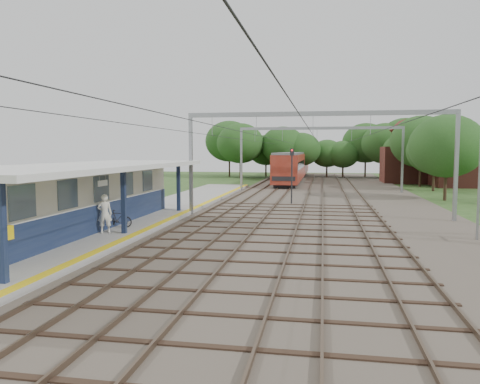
# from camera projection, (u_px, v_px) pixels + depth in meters

# --- Properties ---
(ground) EXTENTS (160.00, 160.00, 0.00)m
(ground) POSITION_uv_depth(u_px,v_px,m) (210.00, 277.00, 16.58)
(ground) COLOR #2D4C1E
(ground) RESTS_ON ground
(ballast_bed) EXTENTS (18.00, 90.00, 0.10)m
(ballast_bed) POSITION_uv_depth(u_px,v_px,m) (324.00, 196.00, 45.30)
(ballast_bed) COLOR #473D33
(ballast_bed) RESTS_ON ground
(platform) EXTENTS (5.00, 52.00, 0.35)m
(platform) POSITION_uv_depth(u_px,v_px,m) (152.00, 214.00, 31.60)
(platform) COLOR gray
(platform) RESTS_ON ground
(yellow_stripe) EXTENTS (0.45, 52.00, 0.01)m
(yellow_stripe) POSITION_uv_depth(u_px,v_px,m) (184.00, 213.00, 31.19)
(yellow_stripe) COLOR yellow
(yellow_stripe) RESTS_ON platform
(station_building) EXTENTS (3.41, 18.00, 3.40)m
(station_building) POSITION_uv_depth(u_px,v_px,m) (79.00, 197.00, 24.81)
(station_building) COLOR beige
(station_building) RESTS_ON platform
(canopy) EXTENTS (6.40, 20.00, 3.44)m
(canopy) POSITION_uv_depth(u_px,v_px,m) (88.00, 167.00, 23.49)
(canopy) COLOR #131F3E
(canopy) RESTS_ON platform
(rail_tracks) EXTENTS (11.80, 88.00, 0.15)m
(rail_tracks) POSITION_uv_depth(u_px,v_px,m) (298.00, 195.00, 45.72)
(rail_tracks) COLOR brown
(rail_tracks) RESTS_ON ballast_bed
(catenary_system) EXTENTS (17.22, 88.00, 7.00)m
(catenary_system) POSITION_uv_depth(u_px,v_px,m) (318.00, 139.00, 40.29)
(catenary_system) COLOR gray
(catenary_system) RESTS_ON ground
(tree_band) EXTENTS (31.72, 30.88, 8.82)m
(tree_band) POSITION_uv_depth(u_px,v_px,m) (323.00, 148.00, 71.49)
(tree_band) COLOR #382619
(tree_band) RESTS_ON ground
(house_near) EXTENTS (7.00, 6.12, 7.89)m
(house_near) POSITION_uv_depth(u_px,v_px,m) (464.00, 163.00, 57.76)
(house_near) COLOR brown
(house_near) RESTS_ON ground
(house_far) EXTENTS (8.00, 6.12, 8.66)m
(house_far) POSITION_uv_depth(u_px,v_px,m) (412.00, 160.00, 64.50)
(house_far) COLOR brown
(house_far) RESTS_ON ground
(person) EXTENTS (0.84, 0.70, 1.97)m
(person) POSITION_uv_depth(u_px,v_px,m) (105.00, 214.00, 23.40)
(person) COLOR white
(person) RESTS_ON platform
(bicycle) EXTENTS (1.58, 0.49, 0.94)m
(bicycle) POSITION_uv_depth(u_px,v_px,m) (118.00, 219.00, 25.19)
(bicycle) COLOR black
(bicycle) RESTS_ON platform
(train) EXTENTS (3.15, 39.23, 4.12)m
(train) POSITION_uv_depth(u_px,v_px,m) (294.00, 165.00, 72.06)
(train) COLOR black
(train) RESTS_ON ballast_bed
(signal_post) EXTENTS (0.34, 0.29, 4.65)m
(signal_post) POSITION_uv_depth(u_px,v_px,m) (292.00, 169.00, 38.49)
(signal_post) COLOR black
(signal_post) RESTS_ON ground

